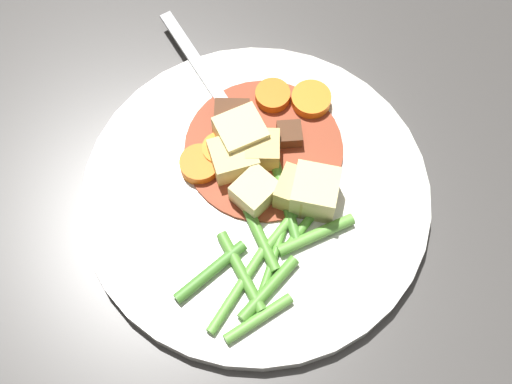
# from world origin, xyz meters

# --- Properties ---
(ground_plane) EXTENTS (3.00, 3.00, 0.00)m
(ground_plane) POSITION_xyz_m (0.00, 0.00, 0.00)
(ground_plane) COLOR #423F3D
(dinner_plate) EXTENTS (0.27, 0.27, 0.01)m
(dinner_plate) POSITION_xyz_m (0.00, 0.00, 0.01)
(dinner_plate) COLOR white
(dinner_plate) RESTS_ON ground_plane
(stew_sauce) EXTENTS (0.13, 0.13, 0.00)m
(stew_sauce) POSITION_xyz_m (0.04, -0.00, 0.01)
(stew_sauce) COLOR #93381E
(stew_sauce) RESTS_ON dinner_plate
(carrot_slice_0) EXTENTS (0.03, 0.03, 0.01)m
(carrot_slice_0) POSITION_xyz_m (0.03, 0.03, 0.02)
(carrot_slice_0) COLOR orange
(carrot_slice_0) RESTS_ON dinner_plate
(carrot_slice_1) EXTENTS (0.03, 0.03, 0.01)m
(carrot_slice_1) POSITION_xyz_m (0.01, 0.05, 0.02)
(carrot_slice_1) COLOR orange
(carrot_slice_1) RESTS_ON dinner_plate
(carrot_slice_2) EXTENTS (0.04, 0.04, 0.01)m
(carrot_slice_2) POSITION_xyz_m (0.09, -0.03, 0.02)
(carrot_slice_2) COLOR orange
(carrot_slice_2) RESTS_ON dinner_plate
(carrot_slice_3) EXTENTS (0.03, 0.03, 0.01)m
(carrot_slice_3) POSITION_xyz_m (0.08, 0.00, 0.02)
(carrot_slice_3) COLOR orange
(carrot_slice_3) RESTS_ON dinner_plate
(potato_chunk_0) EXTENTS (0.04, 0.04, 0.03)m
(potato_chunk_0) POSITION_xyz_m (-0.00, -0.05, 0.03)
(potato_chunk_0) COLOR #EAD68C
(potato_chunk_0) RESTS_ON dinner_plate
(potato_chunk_1) EXTENTS (0.05, 0.05, 0.03)m
(potato_chunk_1) POSITION_xyz_m (0.04, 0.02, 0.03)
(potato_chunk_1) COLOR #EAD68C
(potato_chunk_1) RESTS_ON dinner_plate
(potato_chunk_2) EXTENTS (0.04, 0.04, 0.02)m
(potato_chunk_2) POSITION_xyz_m (-0.01, 0.00, 0.02)
(potato_chunk_2) COLOR #EAD68C
(potato_chunk_2) RESTS_ON dinner_plate
(potato_chunk_3) EXTENTS (0.04, 0.04, 0.02)m
(potato_chunk_3) POSITION_xyz_m (0.02, 0.02, 0.03)
(potato_chunk_3) COLOR #E5CC7A
(potato_chunk_3) RESTS_ON dinner_plate
(potato_chunk_4) EXTENTS (0.03, 0.03, 0.02)m
(potato_chunk_4) POSITION_xyz_m (0.03, 0.00, 0.03)
(potato_chunk_4) COLOR #DBBC6B
(potato_chunk_4) RESTS_ON dinner_plate
(potato_chunk_5) EXTENTS (0.03, 0.03, 0.03)m
(potato_chunk_5) POSITION_xyz_m (0.00, -0.03, 0.03)
(potato_chunk_5) COLOR #DBBC6B
(potato_chunk_5) RESTS_ON dinner_plate
(meat_chunk_0) EXTENTS (0.03, 0.03, 0.02)m
(meat_chunk_0) POSITION_xyz_m (0.06, 0.03, 0.02)
(meat_chunk_0) COLOR #56331E
(meat_chunk_0) RESTS_ON dinner_plate
(meat_chunk_1) EXTENTS (0.02, 0.02, 0.02)m
(meat_chunk_1) POSITION_xyz_m (0.05, -0.02, 0.02)
(meat_chunk_1) COLOR #56331E
(meat_chunk_1) RESTS_ON dinner_plate
(green_bean_0) EXTENTS (0.04, 0.05, 0.01)m
(green_bean_0) POSITION_xyz_m (-0.10, -0.02, 0.02)
(green_bean_0) COLOR #66AD42
(green_bean_0) RESTS_ON dinner_plate
(green_bean_1) EXTENTS (0.06, 0.05, 0.01)m
(green_bean_1) POSITION_xyz_m (-0.07, 0.00, 0.02)
(green_bean_1) COLOR #599E38
(green_bean_1) RESTS_ON dinner_plate
(green_bean_2) EXTENTS (0.05, 0.04, 0.01)m
(green_bean_2) POSITION_xyz_m (-0.04, -0.01, 0.02)
(green_bean_2) COLOR #599E38
(green_bean_2) RESTS_ON dinner_plate
(green_bean_3) EXTENTS (0.07, 0.04, 0.01)m
(green_bean_3) POSITION_xyz_m (-0.08, 0.00, 0.02)
(green_bean_3) COLOR #66AD42
(green_bean_3) RESTS_ON dinner_plate
(green_bean_4) EXTENTS (0.05, 0.03, 0.01)m
(green_bean_4) POSITION_xyz_m (-0.03, -0.03, 0.02)
(green_bean_4) COLOR #66AD42
(green_bean_4) RESTS_ON dinner_plate
(green_bean_5) EXTENTS (0.06, 0.02, 0.01)m
(green_bean_5) POSITION_xyz_m (-0.06, -0.02, 0.02)
(green_bean_5) COLOR #599E38
(green_bean_5) RESTS_ON dinner_plate
(green_bean_6) EXTENTS (0.08, 0.04, 0.01)m
(green_bean_6) POSITION_xyz_m (-0.00, -0.02, 0.02)
(green_bean_6) COLOR #4C8E33
(green_bean_6) RESTS_ON dinner_plate
(green_bean_7) EXTENTS (0.06, 0.05, 0.01)m
(green_bean_7) POSITION_xyz_m (-0.07, 0.02, 0.02)
(green_bean_7) COLOR #4C8E33
(green_bean_7) RESTS_ON dinner_plate
(green_bean_8) EXTENTS (0.06, 0.04, 0.01)m
(green_bean_8) POSITION_xyz_m (-0.08, -0.02, 0.02)
(green_bean_8) COLOR #599E38
(green_bean_8) RESTS_ON dinner_plate
(green_bean_9) EXTENTS (0.04, 0.06, 0.01)m
(green_bean_9) POSITION_xyz_m (-0.03, -0.05, 0.02)
(green_bean_9) COLOR #66AD42
(green_bean_9) RESTS_ON dinner_plate
(green_bean_10) EXTENTS (0.05, 0.03, 0.01)m
(green_bean_10) POSITION_xyz_m (-0.02, -0.04, 0.02)
(green_bean_10) COLOR #599E38
(green_bean_10) RESTS_ON dinner_plate
(fork) EXTENTS (0.14, 0.12, 0.00)m
(fork) POSITION_xyz_m (0.08, 0.05, 0.01)
(fork) COLOR silver
(fork) RESTS_ON dinner_plate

